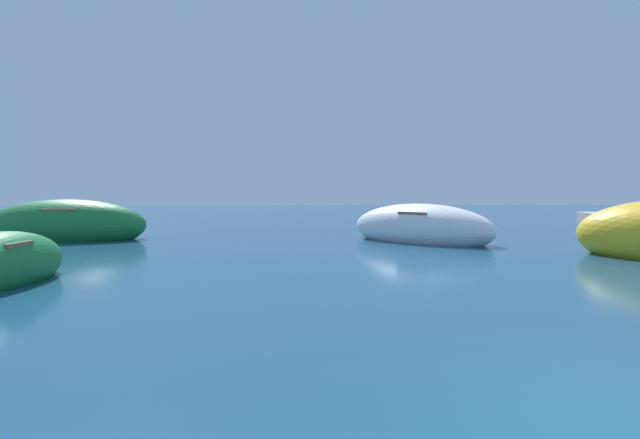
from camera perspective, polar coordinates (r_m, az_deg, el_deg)
name	(u,v)px	position (r m, az deg, el deg)	size (l,w,h in m)	color
moored_boat_4	(67,225)	(20.74, -24.79, -0.56)	(5.50, 2.53, 1.80)	#197233
moored_boat_6	(422,228)	(18.57, 10.50, -0.88)	(5.08, 4.55, 1.64)	white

